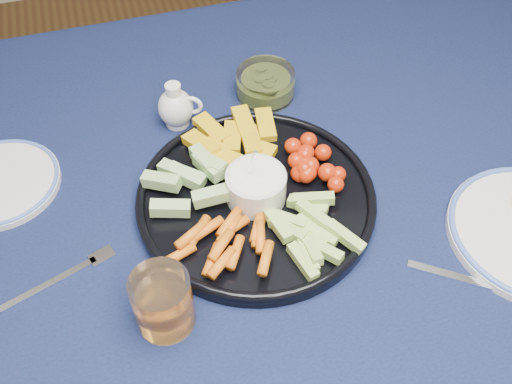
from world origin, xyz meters
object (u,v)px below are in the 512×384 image
object	(u,v)px
side_plate_extra	(0,183)
dining_table	(306,222)
pickle_bowl	(266,85)
juice_tumbler	(164,304)
creamer_pitcher	(176,107)
crudite_platter	(254,195)

from	to	relation	value
side_plate_extra	dining_table	bearing A→B (deg)	-17.04
pickle_bowl	juice_tumbler	xyz separation A→B (m)	(-0.25, -0.38, 0.02)
dining_table	juice_tumbler	bearing A→B (deg)	-148.08
creamer_pitcher	side_plate_extra	bearing A→B (deg)	-168.24
creamer_pitcher	juice_tumbler	distance (m)	0.37
pickle_bowl	crudite_platter	bearing A→B (deg)	-111.08
pickle_bowl	juice_tumbler	distance (m)	0.46
dining_table	side_plate_extra	xyz separation A→B (m)	(-0.45, 0.14, 0.10)
creamer_pitcher	dining_table	bearing A→B (deg)	-50.58
pickle_bowl	juice_tumbler	bearing A→B (deg)	-123.22
crudite_platter	juice_tumbler	distance (m)	0.22
crudite_platter	creamer_pitcher	distance (m)	0.22
dining_table	juice_tumbler	world-z (taller)	juice_tumbler
dining_table	creamer_pitcher	world-z (taller)	creamer_pitcher
juice_tumbler	crudite_platter	bearing A→B (deg)	42.92
creamer_pitcher	pickle_bowl	bearing A→B (deg)	9.79
dining_table	crudite_platter	bearing A→B (deg)	-175.68
crudite_platter	creamer_pitcher	bearing A→B (deg)	109.59
crudite_platter	pickle_bowl	distance (m)	0.25
crudite_platter	juice_tumbler	xyz separation A→B (m)	(-0.16, -0.15, 0.02)
pickle_bowl	side_plate_extra	xyz separation A→B (m)	(-0.45, -0.09, -0.01)
creamer_pitcher	juice_tumbler	size ratio (longest dim) A/B	0.92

